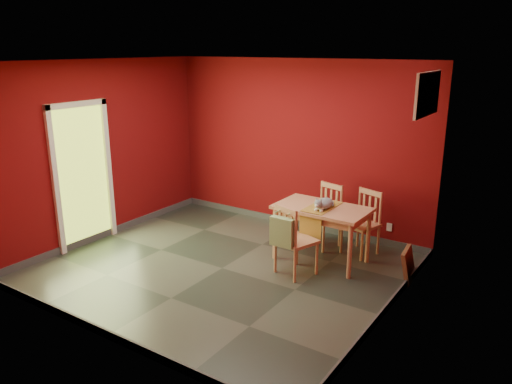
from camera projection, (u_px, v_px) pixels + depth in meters
The scene contains 13 objects.
ground at pixel (222, 268), 6.72m from camera, with size 4.50×4.50×0.00m, color #2D342D.
room_shell at pixel (222, 265), 6.70m from camera, with size 4.50×4.50×4.50m.
doorway at pixel (82, 171), 7.26m from camera, with size 0.06×1.01×2.13m.
window at pixel (427, 94), 5.67m from camera, with size 0.05×0.90×0.50m.
outlet_plate at pixel (389, 227), 7.37m from camera, with size 0.08×0.01×0.12m, color silver.
dining_table at pixel (322, 214), 6.78m from camera, with size 1.26×0.75×0.78m.
table_runner at pixel (318, 213), 6.68m from camera, with size 0.33×0.67×0.34m.
chair_far_left at pixel (324, 215), 7.37m from camera, with size 0.53×0.53×0.93m.
chair_far_right at pixel (363, 222), 7.09m from camera, with size 0.53×0.53×0.92m.
chair_near at pixel (294, 239), 6.41m from camera, with size 0.57×0.57×0.96m.
tote_bag at pixel (282, 232), 6.21m from camera, with size 0.32×0.19×0.44m.
cat at pixel (324, 202), 6.65m from camera, with size 0.21×0.40×0.20m, color slate, non-canonical shape.
picture_frame at pixel (408, 265), 6.31m from camera, with size 0.18×0.43×0.42m.
Camera 1 is at (3.78, -4.88, 2.88)m, focal length 35.00 mm.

